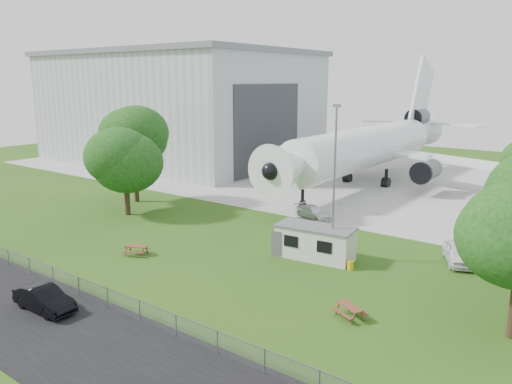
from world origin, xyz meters
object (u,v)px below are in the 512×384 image
Objects in this scene: hangar at (180,106)px; airliner at (371,145)px; site_cabin at (315,242)px; picnic_west at (137,255)px; picnic_east at (349,318)px; car_centre_sedan at (44,299)px.

hangar is 36.21m from airliner.
site_cabin reaches higher than picnic_west.
hangar reaches higher than picnic_east.
airliner reaches higher than site_cabin.
picnic_east is at bearing -21.86° from picnic_west.
picnic_west is 10.53m from car_centre_sedan.
airliner reaches higher than picnic_west.
hangar is 23.89× the size of picnic_east.
hangar reaches higher than car_centre_sedan.
hangar is at bearing 169.92° from picnic_east.
car_centre_sedan is at bearing -115.75° from site_cabin.
picnic_west is (32.89, -38.10, -9.41)m from hangar.
airliner is 38.45m from picnic_west.
hangar is at bearing 35.21° from car_centre_sedan.
picnic_west is at bearing -146.31° from site_cabin.
site_cabin is at bearing 10.82° from picnic_west.
airliner is at bearing 106.51° from site_cabin.
car_centre_sedan is at bearing -53.01° from hangar.
hangar reaches higher than airliner.
car_centre_sedan is (-15.46, -10.29, 0.75)m from picnic_east.
picnic_west is at bearing 16.63° from car_centre_sedan.
picnic_west is at bearing -152.90° from picnic_east.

